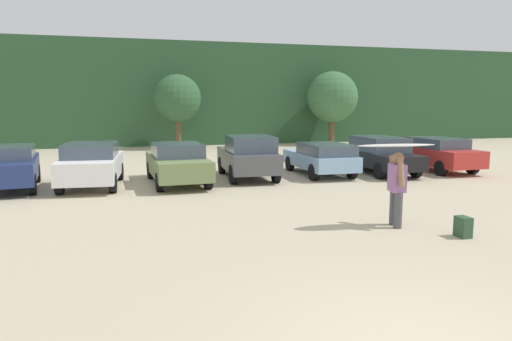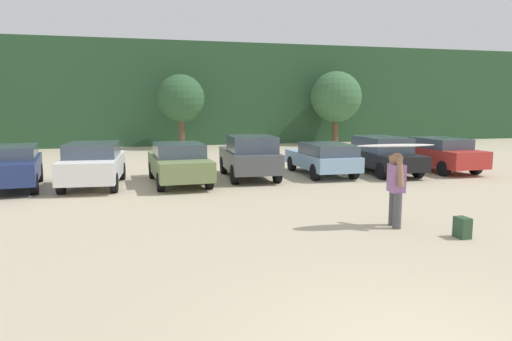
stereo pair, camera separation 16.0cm
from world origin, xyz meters
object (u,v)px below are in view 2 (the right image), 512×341
object	(u,v)px
parked_car_navy	(10,166)
person_adult	(396,185)
parked_car_black	(382,154)
parked_car_red	(436,153)
parked_car_olive_green	(179,162)
parked_car_dark_gray	(250,156)
surfboard_white	(396,145)
backpack_dropped	(462,228)
parked_car_sky_blue	(323,158)
parked_car_white	(93,164)

from	to	relation	value
parked_car_navy	person_adult	size ratio (longest dim) A/B	2.38
parked_car_black	parked_car_red	xyz separation A→B (m)	(2.69, 0.18, -0.05)
person_adult	parked_car_navy	bearing A→B (deg)	-25.28
parked_car_olive_green	parked_car_dark_gray	distance (m)	2.78
parked_car_olive_green	surfboard_white	xyz separation A→B (m)	(4.13, -7.52, 1.16)
backpack_dropped	person_adult	bearing A→B (deg)	126.80
parked_car_dark_gray	backpack_dropped	xyz separation A→B (m)	(2.36, -9.09, -0.64)
person_adult	surfboard_white	bearing A→B (deg)	45.63
parked_car_black	backpack_dropped	xyz separation A→B (m)	(-3.27, -9.01, -0.57)
parked_car_olive_green	parked_car_red	distance (m)	11.08
parked_car_red	backpack_dropped	xyz separation A→B (m)	(-5.96, -9.19, -0.53)
parked_car_sky_blue	backpack_dropped	distance (m)	9.16
parked_car_olive_green	backpack_dropped	size ratio (longest dim) A/B	10.07
parked_car_white	parked_car_black	size ratio (longest dim) A/B	0.96
parked_car_sky_blue	parked_car_dark_gray	bearing A→B (deg)	91.25
parked_car_red	backpack_dropped	bearing A→B (deg)	145.41
parked_car_black	surfboard_white	size ratio (longest dim) A/B	2.27
parked_car_sky_blue	backpack_dropped	world-z (taller)	parked_car_sky_blue
parked_car_olive_green	person_adult	world-z (taller)	person_adult
parked_car_navy	parked_car_olive_green	bearing A→B (deg)	-99.74
parked_car_black	parked_car_red	bearing A→B (deg)	-83.53
person_adult	parked_car_sky_blue	bearing A→B (deg)	-87.87
parked_car_white	parked_car_red	distance (m)	13.98
parked_car_white	parked_car_olive_green	bearing A→B (deg)	-88.04
parked_car_sky_blue	backpack_dropped	bearing A→B (deg)	176.56
surfboard_white	parked_car_dark_gray	bearing A→B (deg)	-75.00
parked_car_navy	backpack_dropped	distance (m)	14.00
parked_car_white	parked_car_red	world-z (taller)	parked_car_white
backpack_dropped	parked_car_dark_gray	bearing A→B (deg)	104.56
parked_car_dark_gray	backpack_dropped	distance (m)	9.42
surfboard_white	parked_car_olive_green	bearing A→B (deg)	-56.09
parked_car_olive_green	parked_car_dark_gray	xyz separation A→B (m)	(2.75, 0.43, 0.10)
parked_car_navy	parked_car_black	size ratio (longest dim) A/B	0.95
person_adult	parked_car_dark_gray	bearing A→B (deg)	-66.10
parked_car_dark_gray	backpack_dropped	world-z (taller)	parked_car_dark_gray
parked_car_black	surfboard_white	xyz separation A→B (m)	(-4.25, -7.86, 1.12)
parked_car_olive_green	parked_car_dark_gray	world-z (taller)	parked_car_dark_gray
parked_car_navy	parked_car_sky_blue	world-z (taller)	parked_car_navy
parked_car_red	surfboard_white	size ratio (longest dim) A/B	2.48
parked_car_dark_gray	surfboard_white	xyz separation A→B (m)	(1.38, -7.95, 1.05)
parked_car_red	backpack_dropped	world-z (taller)	parked_car_red
parked_car_black	parked_car_dark_gray	bearing A→B (deg)	91.82
parked_car_navy	parked_car_red	xyz separation A→B (m)	(16.64, 0.16, -0.04)
parked_car_olive_green	parked_car_red	bearing A→B (deg)	-89.51
parked_car_navy	surfboard_white	world-z (taller)	surfboard_white
parked_car_black	person_adult	xyz separation A→B (m)	(-4.17, -7.81, 0.19)
parked_car_black	backpack_dropped	bearing A→B (deg)	162.75
parked_car_navy	parked_car_red	size ratio (longest dim) A/B	0.87
parked_car_black	parked_car_white	bearing A→B (deg)	93.71
parked_car_dark_gray	parked_car_black	bearing A→B (deg)	-87.80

